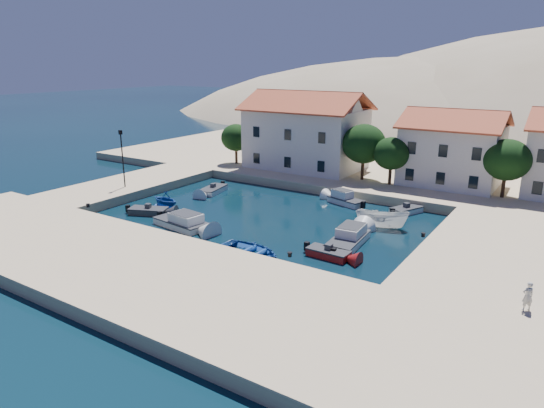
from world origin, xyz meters
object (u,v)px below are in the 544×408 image
at_px(lamppost, 122,153).
at_px(rowboat_south, 250,255).
at_px(cabin_cruiser_south, 181,222).
at_px(building_mid, 452,146).
at_px(cabin_cruiser_east, 348,239).
at_px(building_left, 306,129).
at_px(boat_east, 381,227).
at_px(pedestrian, 528,296).

relative_size(lamppost, rowboat_south, 1.23).
xyz_separation_m(lamppost, cabin_cruiser_south, (12.50, -4.48, -4.28)).
bearing_deg(lamppost, building_mid, 35.45).
bearing_deg(cabin_cruiser_east, building_left, 32.39).
bearing_deg(building_mid, cabin_cruiser_east, -96.91).
distance_m(cabin_cruiser_south, boat_east, 17.95).
xyz_separation_m(building_left, boat_east, (16.15, -14.86, -5.94)).
distance_m(boat_east, pedestrian, 17.47).
xyz_separation_m(building_left, rowboat_south, (10.07, -26.50, -5.94)).
bearing_deg(boat_east, building_left, 33.34).
height_order(building_left, cabin_cruiser_south, building_left).
xyz_separation_m(cabin_cruiser_south, cabin_cruiser_east, (14.40, 4.07, -0.00)).
height_order(lamppost, pedestrian, lamppost).
bearing_deg(building_mid, lamppost, -144.55).
distance_m(cabin_cruiser_south, cabin_cruiser_east, 14.97).
relative_size(cabin_cruiser_south, pedestrian, 3.26).
relative_size(building_mid, lamppost, 1.69).
distance_m(building_left, cabin_cruiser_east, 26.15).
distance_m(building_mid, rowboat_south, 29.09).
xyz_separation_m(building_mid, cabin_cruiser_east, (-2.59, -21.41, -4.75)).
relative_size(building_left, lamppost, 2.36).
bearing_deg(building_left, building_mid, 3.18).
height_order(building_left, pedestrian, building_left).
height_order(building_left, boat_east, building_left).
xyz_separation_m(building_mid, rowboat_south, (-7.93, -27.50, -5.22)).
bearing_deg(cabin_cruiser_south, building_mid, 64.06).
distance_m(building_left, boat_east, 22.74).
relative_size(boat_east, pedestrian, 2.74).
height_order(lamppost, cabin_cruiser_east, lamppost).
bearing_deg(boat_east, lamppost, 86.49).
distance_m(lamppost, pedestrian, 41.05).
bearing_deg(building_left, boat_east, -42.63).
xyz_separation_m(lamppost, pedestrian, (40.41, -6.64, -2.89)).
bearing_deg(boat_east, rowboat_south, 138.39).
xyz_separation_m(lamppost, boat_east, (27.65, 5.14, -4.75)).
bearing_deg(building_left, lamppost, -119.90).
bearing_deg(lamppost, cabin_cruiser_east, -0.87).
height_order(cabin_cruiser_south, pedestrian, pedestrian).
distance_m(rowboat_south, boat_east, 13.13).
xyz_separation_m(building_left, cabin_cruiser_east, (15.41, -20.41, -5.46)).
bearing_deg(boat_east, cabin_cruiser_east, 158.36).
height_order(building_mid, pedestrian, building_mid).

